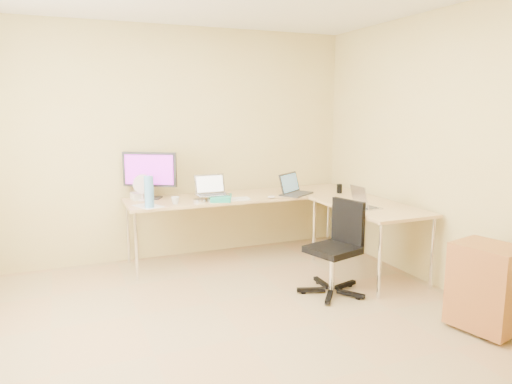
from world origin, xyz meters
name	(u,v)px	position (x,y,z in m)	size (l,w,h in m)	color
floor	(244,338)	(0.00, 0.00, 0.00)	(4.50, 4.50, 0.00)	#A1885E
wall_back	(172,144)	(0.00, 2.25, 1.30)	(4.50, 4.50, 0.00)	#C9BA78
wall_right	(469,155)	(2.10, 0.00, 1.30)	(4.50, 4.50, 0.00)	#C9BA78
desk_main	(245,226)	(0.72, 1.85, 0.36)	(2.65, 0.70, 0.73)	tan
desk_return	(368,239)	(1.70, 0.85, 0.36)	(0.70, 1.30, 0.73)	tan
monitor	(150,175)	(-0.30, 2.05, 0.99)	(0.60, 0.19, 0.51)	black
book_stack	(221,198)	(0.38, 1.66, 0.75)	(0.21, 0.29, 0.05)	#188C72
laptop_center	(212,185)	(0.30, 1.72, 0.89)	(0.34, 0.26, 0.22)	#A4A3B0
laptop_black	(296,184)	(1.28, 1.66, 0.85)	(0.39, 0.29, 0.25)	#262626
keyboard	(229,199)	(0.45, 1.63, 0.74)	(0.45, 0.13, 0.02)	silver
mouse	(272,197)	(0.92, 1.55, 0.75)	(0.09, 0.06, 0.03)	beige
mug	(175,200)	(-0.13, 1.63, 0.77)	(0.09, 0.09, 0.08)	silver
cd_stack	(199,201)	(0.13, 1.64, 0.75)	(0.13, 0.13, 0.03)	silver
water_bottle	(149,192)	(-0.40, 1.55, 0.89)	(0.09, 0.09, 0.32)	#579BD1
papers	(148,206)	(-0.40, 1.63, 0.73)	(0.20, 0.29, 0.01)	white
white_box	(141,196)	(-0.40, 2.05, 0.77)	(0.21, 0.15, 0.08)	beige
desk_fan	(142,189)	(-0.40, 1.95, 0.86)	(0.21, 0.21, 0.26)	beige
black_cup	(339,189)	(1.78, 1.55, 0.78)	(0.06, 0.06, 0.11)	black
laptop_return	(367,199)	(1.57, 0.72, 0.82)	(0.22, 0.28, 0.19)	silver
office_chair	(333,241)	(1.07, 0.52, 0.50)	(0.52, 0.52, 0.87)	black
cabinet	(486,286)	(1.77, -0.58, 0.36)	(0.38, 0.47, 0.65)	olive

